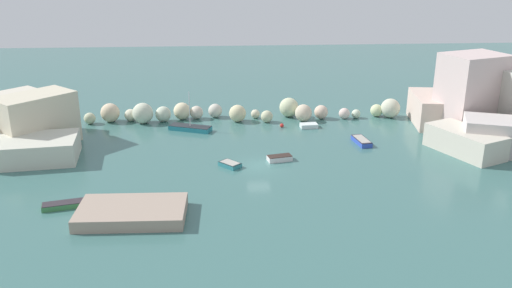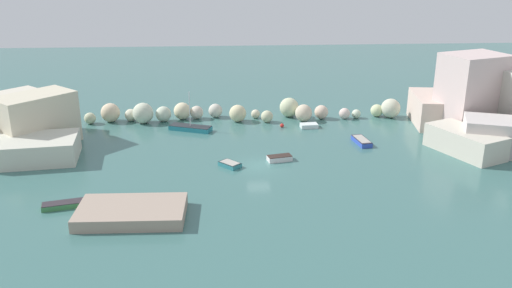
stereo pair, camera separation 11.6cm
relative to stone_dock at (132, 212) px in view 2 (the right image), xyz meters
The scene contains 12 objects.
cove_water 16.41m from the stone_dock, 43.61° to the left, with size 160.00×160.00×0.00m, color #3D6C68.
cliff_headland_left 26.88m from the stone_dock, 129.69° to the left, with size 19.01×19.86×6.17m.
cliff_headland_right 46.52m from the stone_dock, 25.20° to the left, with size 19.11×21.17×10.05m.
rock_breakwater 30.28m from the stone_dock, 70.47° to the left, with size 43.40×4.81×2.79m.
stone_dock is the anchor object (origin of this frame).
channel_buoy 29.40m from the stone_dock, 57.19° to the left, with size 0.52×0.52×0.52m, color red.
moored_boat_0 31.22m from the stone_dock, 51.40° to the left, with size 2.34×1.54×0.53m.
moored_boat_1 19.14m from the stone_dock, 41.62° to the left, with size 2.89×1.78×0.61m.
moored_boat_2 24.55m from the stone_dock, 80.86° to the left, with size 5.74×3.60×5.16m.
moored_boat_3 6.82m from the stone_dock, 158.91° to the left, with size 4.19×2.09×0.54m.
moored_boat_4 30.52m from the stone_dock, 35.54° to the left, with size 1.85×3.73×0.61m.
moored_boat_5 14.33m from the stone_dock, 52.28° to the left, with size 2.61×2.64×0.51m.
Camera 2 is at (-3.85, -53.94, 21.83)m, focal length 37.73 mm.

